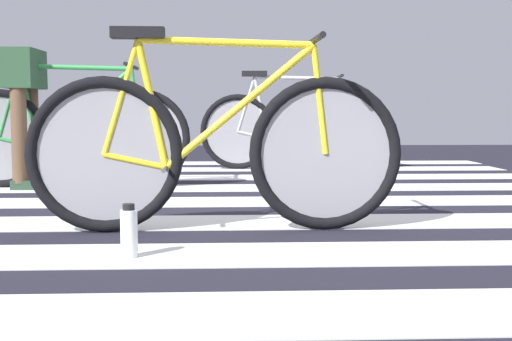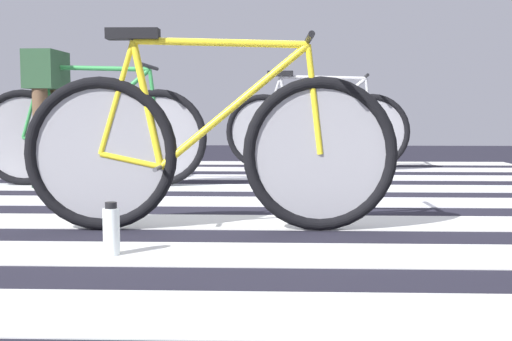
{
  "view_description": "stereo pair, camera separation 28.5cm",
  "coord_description": "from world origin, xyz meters",
  "px_view_note": "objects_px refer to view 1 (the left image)",
  "views": [
    {
      "loc": [
        -0.01,
        -3.79,
        0.58
      ],
      "look_at": [
        0.15,
        -0.36,
        0.27
      ],
      "focal_mm": 46.98,
      "sensor_mm": 36.0,
      "label": 1
    },
    {
      "loc": [
        0.27,
        -3.79,
        0.58
      ],
      "look_at": [
        0.15,
        -0.36,
        0.27
      ],
      "focal_mm": 46.98,
      "sensor_mm": 36.0,
      "label": 2
    }
  ],
  "objects_px": {
    "bicycle_1_of_3": "(215,148)",
    "bicycle_2_of_3": "(70,135)",
    "bicycle_3_of_3": "(291,129)",
    "cyclist_2_of_3": "(25,99)",
    "water_bottle": "(129,233)"
  },
  "relations": [
    {
      "from": "bicycle_1_of_3",
      "to": "cyclist_2_of_3",
      "type": "height_order",
      "value": "cyclist_2_of_3"
    },
    {
      "from": "bicycle_1_of_3",
      "to": "water_bottle",
      "type": "bearing_deg",
      "value": -120.64
    },
    {
      "from": "bicycle_2_of_3",
      "to": "bicycle_3_of_3",
      "type": "relative_size",
      "value": 1.0
    },
    {
      "from": "bicycle_1_of_3",
      "to": "bicycle_3_of_3",
      "type": "distance_m",
      "value": 3.33
    },
    {
      "from": "bicycle_1_of_3",
      "to": "cyclist_2_of_3",
      "type": "xyz_separation_m",
      "value": [
        -1.39,
        1.82,
        0.26
      ]
    },
    {
      "from": "bicycle_1_of_3",
      "to": "bicycle_2_of_3",
      "type": "xyz_separation_m",
      "value": [
        -1.08,
        1.81,
        0.0
      ]
    },
    {
      "from": "bicycle_2_of_3",
      "to": "water_bottle",
      "type": "relative_size",
      "value": 8.32
    },
    {
      "from": "cyclist_2_of_3",
      "to": "water_bottle",
      "type": "bearing_deg",
      "value": -64.46
    },
    {
      "from": "bicycle_2_of_3",
      "to": "bicycle_3_of_3",
      "type": "bearing_deg",
      "value": 41.02
    },
    {
      "from": "water_bottle",
      "to": "bicycle_1_of_3",
      "type": "bearing_deg",
      "value": 60.53
    },
    {
      "from": "cyclist_2_of_3",
      "to": "bicycle_3_of_3",
      "type": "relative_size",
      "value": 0.57
    },
    {
      "from": "bicycle_1_of_3",
      "to": "bicycle_3_of_3",
      "type": "xyz_separation_m",
      "value": [
        0.67,
        3.27,
        0.0
      ]
    },
    {
      "from": "bicycle_2_of_3",
      "to": "cyclist_2_of_3",
      "type": "distance_m",
      "value": 0.4
    },
    {
      "from": "bicycle_2_of_3",
      "to": "water_bottle",
      "type": "bearing_deg",
      "value": -70.9
    },
    {
      "from": "bicycle_1_of_3",
      "to": "bicycle_2_of_3",
      "type": "relative_size",
      "value": 1.0
    }
  ]
}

